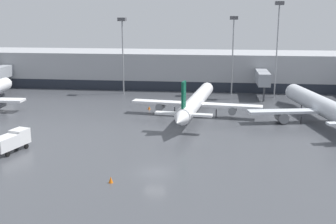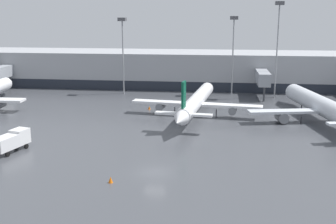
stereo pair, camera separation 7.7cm
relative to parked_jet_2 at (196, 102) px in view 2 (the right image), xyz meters
name	(u,v)px [view 2 (the right image)]	position (x,y,z in m)	size (l,w,h in m)	color
ground_plane	(155,172)	(-3.40, -29.21, -2.75)	(320.00, 320.00, 0.00)	#424449
terminal_building	(190,69)	(-3.34, 32.62, 1.74)	(160.00, 29.01, 9.00)	#9EA0A5
parked_jet_2	(196,102)	(0.00, 0.00, 0.00)	(24.52, 33.50, 8.37)	white
parked_jet_3	(324,108)	(22.67, -1.83, -0.12)	(27.02, 36.86, 8.28)	silver
service_truck_1	(11,140)	(-24.34, -23.88, -1.12)	(3.53, 6.31, 2.81)	silver
traffic_cone_0	(149,108)	(-9.57, 4.37, -2.42)	(0.51, 0.51, 0.67)	orange
traffic_cone_1	(111,180)	(-7.92, -33.02, -2.38)	(0.52, 0.52, 0.74)	orange
apron_light_mast_1	(234,33)	(7.24, 22.32, 11.59)	(1.80, 1.80, 18.15)	gray
apron_light_mast_3	(122,34)	(-18.31, 20.29, 11.34)	(1.80, 1.80, 17.80)	gray
apron_light_mast_4	(279,24)	(16.84, 19.63, 13.72)	(1.80, 1.80, 21.30)	gray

